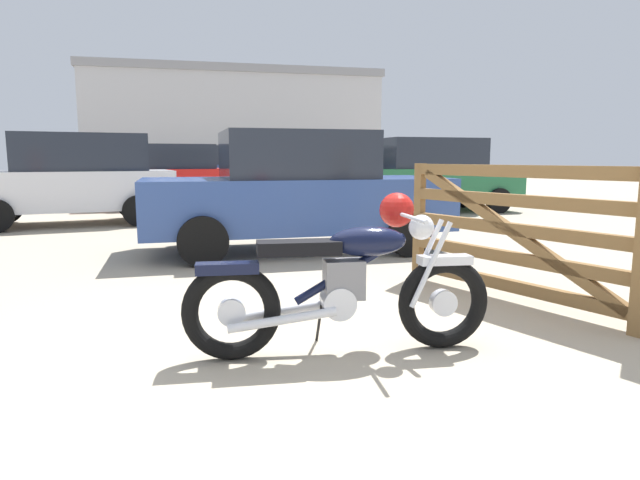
{
  "coord_description": "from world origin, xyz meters",
  "views": [
    {
      "loc": [
        -0.79,
        -3.79,
        1.3
      ],
      "look_at": [
        0.28,
        0.92,
        0.58
      ],
      "focal_mm": 30.68,
      "sensor_mm": 36.0,
      "label": 1
    }
  ],
  "objects_px": {
    "timber_gate": "(540,229)",
    "silver_sedan_mid": "(73,178)",
    "red_hatchback_near": "(175,176)",
    "dark_sedan_left": "(358,169)",
    "white_estate_far": "(220,168)",
    "vintage_motorcycle": "(348,281)",
    "blue_hatchback_right": "(296,192)",
    "pale_sedan_back": "(435,174)"
  },
  "relations": [
    {
      "from": "silver_sedan_mid",
      "to": "blue_hatchback_right",
      "type": "bearing_deg",
      "value": 121.89
    },
    {
      "from": "red_hatchback_near",
      "to": "white_estate_far",
      "type": "xyz_separation_m",
      "value": [
        1.48,
        6.19,
        0.08
      ]
    },
    {
      "from": "blue_hatchback_right",
      "to": "dark_sedan_left",
      "type": "relative_size",
      "value": 0.86
    },
    {
      "from": "dark_sedan_left",
      "to": "white_estate_far",
      "type": "relative_size",
      "value": 1.21
    },
    {
      "from": "dark_sedan_left",
      "to": "white_estate_far",
      "type": "bearing_deg",
      "value": 127.36
    },
    {
      "from": "red_hatchback_near",
      "to": "blue_hatchback_right",
      "type": "xyz_separation_m",
      "value": [
        1.91,
        -7.66,
        0.0
      ]
    },
    {
      "from": "red_hatchback_near",
      "to": "silver_sedan_mid",
      "type": "height_order",
      "value": "silver_sedan_mid"
    },
    {
      "from": "white_estate_far",
      "to": "silver_sedan_mid",
      "type": "bearing_deg",
      "value": -116.38
    },
    {
      "from": "timber_gate",
      "to": "red_hatchback_near",
      "type": "bearing_deg",
      "value": -3.77
    },
    {
      "from": "blue_hatchback_right",
      "to": "pale_sedan_back",
      "type": "height_order",
      "value": "pale_sedan_back"
    },
    {
      "from": "vintage_motorcycle",
      "to": "white_estate_far",
      "type": "distance_m",
      "value": 18.0
    },
    {
      "from": "red_hatchback_near",
      "to": "blue_hatchback_right",
      "type": "height_order",
      "value": "same"
    },
    {
      "from": "vintage_motorcycle",
      "to": "timber_gate",
      "type": "height_order",
      "value": "timber_gate"
    },
    {
      "from": "blue_hatchback_right",
      "to": "white_estate_far",
      "type": "distance_m",
      "value": 13.85
    },
    {
      "from": "timber_gate",
      "to": "white_estate_far",
      "type": "relative_size",
      "value": 0.59
    },
    {
      "from": "blue_hatchback_right",
      "to": "white_estate_far",
      "type": "bearing_deg",
      "value": -90.49
    },
    {
      "from": "timber_gate",
      "to": "dark_sedan_left",
      "type": "height_order",
      "value": "dark_sedan_left"
    },
    {
      "from": "red_hatchback_near",
      "to": "silver_sedan_mid",
      "type": "distance_m",
      "value": 4.04
    },
    {
      "from": "vintage_motorcycle",
      "to": "red_hatchback_near",
      "type": "relative_size",
      "value": 0.48
    },
    {
      "from": "timber_gate",
      "to": "red_hatchback_near",
      "type": "xyz_separation_m",
      "value": [
        -3.41,
        11.13,
        0.13
      ]
    },
    {
      "from": "timber_gate",
      "to": "pale_sedan_back",
      "type": "relative_size",
      "value": 0.61
    },
    {
      "from": "red_hatchback_near",
      "to": "silver_sedan_mid",
      "type": "bearing_deg",
      "value": 55.97
    },
    {
      "from": "silver_sedan_mid",
      "to": "red_hatchback_near",
      "type": "bearing_deg",
      "value": -127.49
    },
    {
      "from": "blue_hatchback_right",
      "to": "silver_sedan_mid",
      "type": "distance_m",
      "value": 5.5
    },
    {
      "from": "blue_hatchback_right",
      "to": "silver_sedan_mid",
      "type": "height_order",
      "value": "silver_sedan_mid"
    },
    {
      "from": "vintage_motorcycle",
      "to": "blue_hatchback_right",
      "type": "height_order",
      "value": "blue_hatchback_right"
    },
    {
      "from": "silver_sedan_mid",
      "to": "pale_sedan_back",
      "type": "bearing_deg",
      "value": 175.54
    },
    {
      "from": "vintage_motorcycle",
      "to": "pale_sedan_back",
      "type": "distance_m",
      "value": 10.27
    },
    {
      "from": "blue_hatchback_right",
      "to": "dark_sedan_left",
      "type": "xyz_separation_m",
      "value": [
        3.89,
        9.86,
        0.1
      ]
    },
    {
      "from": "blue_hatchback_right",
      "to": "white_estate_far",
      "type": "relative_size",
      "value": 1.04
    },
    {
      "from": "dark_sedan_left",
      "to": "silver_sedan_mid",
      "type": "distance_m",
      "value": 9.58
    },
    {
      "from": "dark_sedan_left",
      "to": "vintage_motorcycle",
      "type": "bearing_deg",
      "value": -116.97
    },
    {
      "from": "dark_sedan_left",
      "to": "red_hatchback_near",
      "type": "bearing_deg",
      "value": -169.11
    },
    {
      "from": "timber_gate",
      "to": "silver_sedan_mid",
      "type": "xyz_separation_m",
      "value": [
        -5.23,
        7.52,
        0.21
      ]
    },
    {
      "from": "pale_sedan_back",
      "to": "red_hatchback_near",
      "type": "bearing_deg",
      "value": 153.26
    },
    {
      "from": "blue_hatchback_right",
      "to": "white_estate_far",
      "type": "height_order",
      "value": "white_estate_far"
    },
    {
      "from": "vintage_motorcycle",
      "to": "timber_gate",
      "type": "bearing_deg",
      "value": 23.3
    },
    {
      "from": "timber_gate",
      "to": "dark_sedan_left",
      "type": "bearing_deg",
      "value": -30.94
    },
    {
      "from": "red_hatchback_near",
      "to": "silver_sedan_mid",
      "type": "xyz_separation_m",
      "value": [
        -1.82,
        -3.61,
        0.08
      ]
    },
    {
      "from": "timber_gate",
      "to": "white_estate_far",
      "type": "height_order",
      "value": "white_estate_far"
    },
    {
      "from": "timber_gate",
      "to": "red_hatchback_near",
      "type": "distance_m",
      "value": 11.64
    },
    {
      "from": "red_hatchback_near",
      "to": "pale_sedan_back",
      "type": "distance_m",
      "value": 6.83
    }
  ]
}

